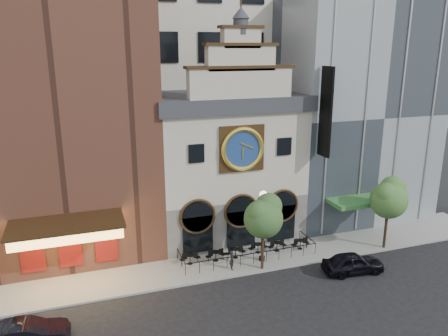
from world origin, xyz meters
name	(u,v)px	position (x,y,z in m)	size (l,w,h in m)	color
ground	(260,273)	(0.00, 0.00, 0.00)	(120.00, 120.00, 0.00)	black
sidewalk	(247,257)	(0.00, 2.50, 0.07)	(44.00, 5.00, 0.15)	gray
clock_building	(225,160)	(0.00, 7.82, 6.69)	(12.60, 8.78, 18.65)	#605E5B
theater_building	(57,93)	(-13.00, 9.96, 12.60)	(14.00, 15.60, 25.00)	brown
retail_building	(344,110)	(12.99, 9.99, 10.14)	(14.00, 14.40, 20.00)	gray
office_tower	(187,7)	(0.00, 20.00, 20.00)	(20.00, 16.00, 40.00)	silver
cafe_railing	(247,251)	(0.00, 2.50, 0.60)	(10.60, 2.60, 0.90)	black
bistro_0	(190,258)	(-4.55, 2.78, 0.61)	(1.58, 0.68, 0.90)	black
bistro_1	(216,255)	(-2.55, 2.63, 0.61)	(1.58, 0.68, 0.90)	black
bistro_2	(235,252)	(-0.94, 2.62, 0.61)	(1.58, 0.68, 0.90)	black
bistro_3	(258,247)	(1.07, 2.84, 0.61)	(1.58, 0.68, 0.90)	black
bistro_4	(277,246)	(2.62, 2.61, 0.61)	(1.58, 0.68, 0.90)	black
bistro_5	(300,244)	(4.59, 2.36, 0.61)	(1.58, 0.68, 0.90)	black
car_right	(353,263)	(6.54, -2.07, 0.77)	(1.82, 4.52, 1.54)	black
car_left	(27,334)	(-15.43, -3.25, 0.75)	(1.59, 4.56, 1.50)	black
pedestrian	(232,260)	(-1.82, 0.99, 0.90)	(0.55, 0.36, 1.50)	black
lamppost	(263,218)	(0.84, 1.55, 3.65)	(1.79, 0.81, 5.65)	black
tree_left	(264,215)	(0.41, 0.44, 4.34)	(2.97, 2.86, 5.71)	#382619
tree_right	(389,197)	(11.30, 0.44, 4.50)	(3.08, 2.97, 5.93)	#382619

